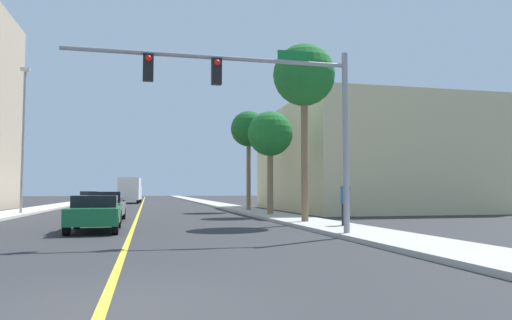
# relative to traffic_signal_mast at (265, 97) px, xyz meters

# --- Properties ---
(ground) EXTENTS (192.00, 192.00, 0.00)m
(ground) POSITION_rel_traffic_signal_mast_xyz_m (-4.22, 33.94, -4.58)
(ground) COLOR #2D2D30
(sidewalk_left) EXTENTS (2.55, 168.00, 0.15)m
(sidewalk_left) POSITION_rel_traffic_signal_mast_xyz_m (-12.11, 33.94, -4.50)
(sidewalk_left) COLOR beige
(sidewalk_left) RESTS_ON ground
(sidewalk_right) EXTENTS (2.55, 168.00, 0.15)m
(sidewalk_right) POSITION_rel_traffic_signal_mast_xyz_m (3.68, 33.94, -4.50)
(sidewalk_right) COLOR #B2ADA3
(sidewalk_right) RESTS_ON ground
(lane_marking_center) EXTENTS (0.16, 144.00, 0.01)m
(lane_marking_center) POSITION_rel_traffic_signal_mast_xyz_m (-4.22, 33.94, -4.57)
(lane_marking_center) COLOR yellow
(lane_marking_center) RESTS_ON ground
(building_right_near) EXTENTS (13.99, 17.38, 8.04)m
(building_right_near) POSITION_rel_traffic_signal_mast_xyz_m (13.48, 20.22, -0.56)
(building_right_near) COLOR beige
(building_right_near) RESTS_ON ground
(traffic_signal_mast) EXTENTS (9.15, 0.36, 6.05)m
(traffic_signal_mast) POSITION_rel_traffic_signal_mast_xyz_m (0.00, 0.00, 0.00)
(traffic_signal_mast) COLOR gray
(traffic_signal_mast) RESTS_ON sidewalk_right
(street_lamp) EXTENTS (0.56, 0.28, 9.18)m
(street_lamp) POSITION_rel_traffic_signal_mast_xyz_m (-11.33, 17.35, 0.60)
(street_lamp) COLOR gray
(street_lamp) RESTS_ON sidewalk_left
(palm_near) EXTENTS (2.88, 2.88, 8.22)m
(palm_near) POSITION_rel_traffic_signal_mast_xyz_m (3.38, 5.93, 2.25)
(palm_near) COLOR brown
(palm_near) RESTS_ON sidewalk_right
(palm_mid) EXTENTS (2.71, 2.71, 6.19)m
(palm_mid) POSITION_rel_traffic_signal_mast_xyz_m (3.51, 12.64, 0.33)
(palm_mid) COLOR brown
(palm_mid) RESTS_ON sidewalk_right
(palm_far) EXTENTS (2.65, 2.65, 7.33)m
(palm_far) POSITION_rel_traffic_signal_mast_xyz_m (3.62, 19.36, 1.48)
(palm_far) COLOR brown
(palm_far) RESTS_ON sidewalk_right
(car_white) EXTENTS (1.79, 4.56, 1.48)m
(car_white) POSITION_rel_traffic_signal_mast_xyz_m (-9.53, 36.71, -3.81)
(car_white) COLOR white
(car_white) RESTS_ON ground
(car_green) EXTENTS (1.92, 4.18, 1.36)m
(car_green) POSITION_rel_traffic_signal_mast_xyz_m (-5.58, 4.20, -3.87)
(car_green) COLOR #196638
(car_green) RESTS_ON ground
(car_gray) EXTENTS (1.78, 4.14, 1.49)m
(car_gray) POSITION_rel_traffic_signal_mast_xyz_m (-5.68, 10.41, -3.83)
(car_gray) COLOR slate
(car_gray) RESTS_ON ground
(delivery_truck) EXTENTS (2.69, 7.70, 3.09)m
(delivery_truck) POSITION_rel_traffic_signal_mast_xyz_m (-5.70, 45.24, -2.93)
(delivery_truck) COLOR silver
(delivery_truck) RESTS_ON ground
(pedestrian) EXTENTS (0.38, 0.38, 1.80)m
(pedestrian) POSITION_rel_traffic_signal_mast_xyz_m (4.15, 3.14, -3.52)
(pedestrian) COLOR black
(pedestrian) RESTS_ON sidewalk_right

